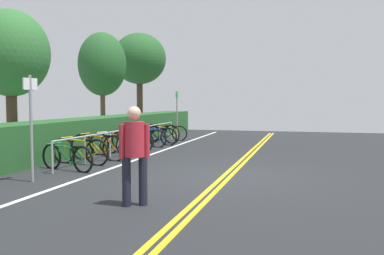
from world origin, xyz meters
name	(u,v)px	position (x,y,z in m)	size (l,w,h in m)	color
ground_plane	(227,177)	(0.00, 0.00, -0.03)	(28.33, 12.06, 0.05)	#232628
centre_line_yellow_inner	(231,176)	(0.00, -0.08, 0.00)	(25.49, 0.10, 0.00)	gold
centre_line_yellow_outer	(224,176)	(0.00, 0.08, 0.00)	(25.49, 0.10, 0.00)	gold
bike_lane_stripe_white	(107,170)	(0.00, 2.98, 0.00)	(25.49, 0.12, 0.00)	white
bike_rack	(130,134)	(3.60, 3.96, 0.58)	(8.81, 0.05, 0.77)	#9EA0A5
bicycle_0	(67,158)	(-0.32, 3.87, 0.32)	(0.60, 1.69, 0.68)	black
bicycle_1	(80,151)	(0.62, 4.06, 0.35)	(0.46, 1.80, 0.75)	black
bicycle_2	(98,147)	(1.43, 3.97, 0.37)	(0.46, 1.82, 0.79)	black
bicycle_3	(113,144)	(2.35, 3.98, 0.36)	(0.49, 1.73, 0.76)	black
bicycle_4	(126,143)	(3.11, 3.87, 0.32)	(0.65, 1.65, 0.69)	black
bicycle_5	(133,140)	(4.08, 4.07, 0.32)	(0.46, 1.63, 0.68)	black
bicycle_6	(145,138)	(4.92, 3.94, 0.32)	(0.46, 1.64, 0.69)	black
bicycle_7	(156,136)	(5.73, 3.82, 0.34)	(0.46, 1.75, 0.72)	black
bicycle_8	(162,134)	(6.58, 3.89, 0.37)	(0.61, 1.68, 0.78)	black
bicycle_9	(167,133)	(7.42, 3.95, 0.32)	(0.63, 1.66, 0.69)	black
pedestrian	(135,149)	(-2.99, 0.95, 0.91)	(0.32, 0.44, 1.60)	#1E1E2D
sign_post_near	(31,118)	(-1.73, 3.79, 1.33)	(0.36, 0.09, 2.21)	gray
sign_post_far	(177,109)	(8.81, 3.95, 1.29)	(0.36, 0.06, 2.14)	gray
hedge_backdrop	(106,131)	(5.10, 5.59, 0.54)	(17.76, 1.38, 1.09)	#235626
tree_mid	(10,54)	(1.39, 6.78, 3.06)	(2.30, 2.30, 4.37)	#473323
tree_far_right	(102,65)	(7.41, 6.93, 3.27)	(2.09, 2.09, 4.66)	brown
tree_extra	(139,59)	(11.82, 7.01, 3.92)	(2.87, 2.87, 5.32)	#473323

